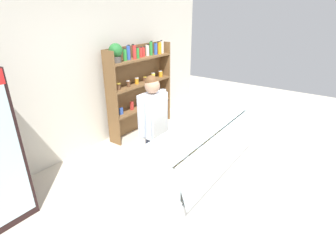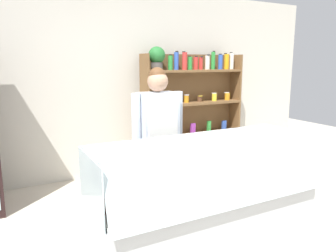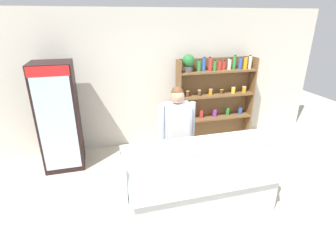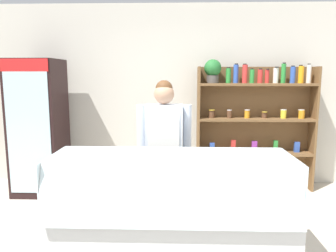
# 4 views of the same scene
# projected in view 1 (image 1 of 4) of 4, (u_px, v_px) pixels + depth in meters

# --- Properties ---
(ground_plane) EXTENTS (12.00, 12.00, 0.00)m
(ground_plane) POSITION_uv_depth(u_px,v_px,m) (203.00, 183.00, 3.97)
(ground_plane) COLOR beige
(back_wall) EXTENTS (6.80, 0.10, 2.70)m
(back_wall) POSITION_uv_depth(u_px,v_px,m) (90.00, 74.00, 4.67)
(back_wall) COLOR beige
(back_wall) RESTS_ON ground
(shelving_unit) EXTENTS (1.67, 0.29, 1.88)m
(shelving_unit) POSITION_uv_depth(u_px,v_px,m) (138.00, 82.00, 5.30)
(shelving_unit) COLOR brown
(shelving_unit) RESTS_ON ground
(deli_display_case) EXTENTS (2.02, 0.74, 1.01)m
(deli_display_case) POSITION_uv_depth(u_px,v_px,m) (200.00, 173.00, 3.66)
(deli_display_case) COLOR silver
(deli_display_case) RESTS_ON ground
(shop_clerk) EXTENTS (0.57, 0.25, 1.61)m
(shop_clerk) POSITION_uv_depth(u_px,v_px,m) (153.00, 122.00, 3.74)
(shop_clerk) COLOR #383D51
(shop_clerk) RESTS_ON ground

